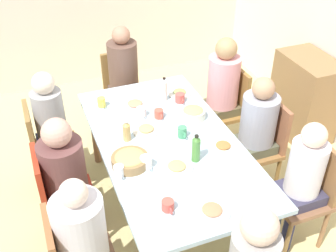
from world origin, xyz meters
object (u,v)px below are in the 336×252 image
object	(u,v)px
person_6	(257,126)
person_5	(302,177)
cup_2	(159,114)
side_cabinet	(305,97)
cup_1	(180,98)
cup_6	(146,162)
bottle_2	(164,90)
chair_3	(123,89)
bottle_0	(127,131)
bottle_1	(196,149)
cup_3	(102,102)
person_3	(124,73)
plate_1	(177,167)
dining_table	(168,149)
chair_4	(57,194)
person_1	(83,237)
cup_5	(182,132)
cup_7	(142,112)
bowl_1	(130,160)
plate_5	(212,211)
person_0	(222,86)
chair_0	(228,105)
cup_4	(168,205)
chair_7	(46,144)
plate_4	(135,104)
cup_0	(119,171)
bowl_0	(193,113)
plate_0	(223,146)
chair_5	(308,190)
plate_3	(146,130)
plate_2	(180,93)
person_4	(65,171)

from	to	relation	value
person_6	person_5	bearing A→B (deg)	-0.23
cup_2	side_cabinet	distance (m)	1.82
cup_1	cup_6	size ratio (longest dim) A/B	0.98
bottle_2	chair_3	bearing A→B (deg)	-165.99
bottle_0	bottle_1	size ratio (longest dim) A/B	0.79
person_6	cup_3	distance (m)	1.38
person_3	plate_1	bearing A→B (deg)	-2.07
cup_3	dining_table	bearing A→B (deg)	27.97
dining_table	chair_4	world-z (taller)	chair_4
person_1	bottle_1	distance (m)	1.02
cup_1	bottle_0	bearing A→B (deg)	-58.32
bottle_0	cup_5	bearing A→B (deg)	73.83
cup_7	bottle_0	bearing A→B (deg)	-36.80
bowl_1	bottle_1	bearing A→B (deg)	75.09
dining_table	plate_5	distance (m)	0.81
person_0	person_6	distance (m)	0.66
dining_table	bottle_2	world-z (taller)	bottle_2
plate_1	side_cabinet	world-z (taller)	side_cabinet
side_cabinet	person_3	bearing A→B (deg)	-110.57
chair_0	plate_1	xyz separation A→B (m)	(0.99, -0.97, 0.27)
cup_4	bottle_2	xyz separation A→B (m)	(-1.28, 0.46, 0.07)
dining_table	chair_7	distance (m)	1.14
person_6	bottle_0	bearing A→B (deg)	-97.04
plate_4	bottle_2	xyz separation A→B (m)	(0.00, 0.28, 0.10)
bottle_0	chair_7	bearing A→B (deg)	-130.36
person_5	cup_5	bearing A→B (deg)	-134.37
dining_table	cup_3	bearing A→B (deg)	-152.03
person_0	plate_5	size ratio (longest dim) A/B	5.18
chair_0	cup_0	xyz separation A→B (m)	(0.91, -1.38, 0.30)
bowl_0	cup_3	size ratio (longest dim) A/B	2.00
plate_0	cup_5	size ratio (longest dim) A/B	1.98
chair_7	cup_6	bearing A→B (deg)	36.06
plate_4	cup_1	size ratio (longest dim) A/B	2.05
plate_5	bottle_2	size ratio (longest dim) A/B	1.03
chair_5	chair_3	bearing A→B (deg)	-155.81
dining_table	chair_4	xyz separation A→B (m)	(0.00, -0.91, -0.18)
plate_3	bowl_1	world-z (taller)	bowl_1
plate_2	side_cabinet	bearing A→B (deg)	88.06
cup_0	person_4	bearing A→B (deg)	-125.78
plate_0	plate_1	xyz separation A→B (m)	(0.10, -0.43, 0.00)
person_1	person_6	distance (m)	1.77
plate_4	bowl_0	distance (m)	0.55
plate_1	cup_7	world-z (taller)	cup_7
plate_4	side_cabinet	xyz separation A→B (m)	(0.00, 1.90, -0.33)
person_0	bowl_1	world-z (taller)	person_0
cup_3	person_6	bearing A→B (deg)	59.72
chair_7	cup_1	world-z (taller)	chair_7
plate_0	chair_4	bearing A→B (deg)	-100.21
chair_7	cup_3	world-z (taller)	chair_7
cup_3	bottle_1	bearing A→B (deg)	25.95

